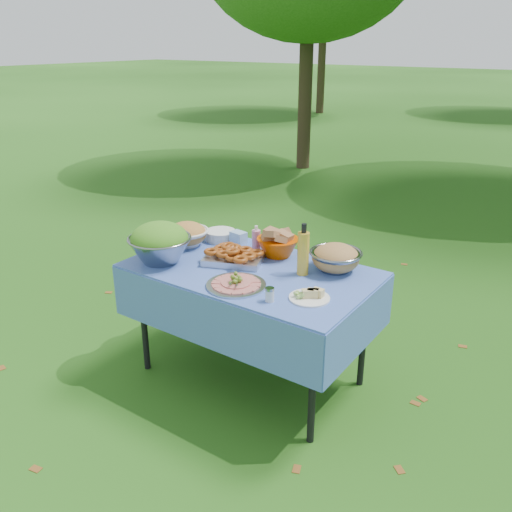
{
  "coord_description": "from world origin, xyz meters",
  "views": [
    {
      "loc": [
        1.72,
        -2.44,
        2.05
      ],
      "look_at": [
        0.04,
        0.0,
        0.85
      ],
      "focal_mm": 38.0,
      "sensor_mm": 36.0,
      "label": 1
    }
  ],
  "objects_px": {
    "charcuterie_platter": "(236,280)",
    "oil_bottle": "(303,249)",
    "picnic_table": "(251,324)",
    "salad_bowl": "(160,242)",
    "plate_stack": "(221,235)",
    "pasta_bowl_steel": "(336,257)",
    "bread_bowl": "(278,242)"
  },
  "relations": [
    {
      "from": "salad_bowl",
      "to": "plate_stack",
      "type": "height_order",
      "value": "salad_bowl"
    },
    {
      "from": "bread_bowl",
      "to": "pasta_bowl_steel",
      "type": "height_order",
      "value": "bread_bowl"
    },
    {
      "from": "oil_bottle",
      "to": "charcuterie_platter",
      "type": "bearing_deg",
      "value": -121.86
    },
    {
      "from": "salad_bowl",
      "to": "plate_stack",
      "type": "xyz_separation_m",
      "value": [
        0.06,
        0.52,
        -0.09
      ]
    },
    {
      "from": "bread_bowl",
      "to": "oil_bottle",
      "type": "distance_m",
      "value": 0.33
    },
    {
      "from": "picnic_table",
      "to": "charcuterie_platter",
      "type": "relative_size",
      "value": 4.33
    },
    {
      "from": "bread_bowl",
      "to": "charcuterie_platter",
      "type": "bearing_deg",
      "value": -83.81
    },
    {
      "from": "salad_bowl",
      "to": "charcuterie_platter",
      "type": "distance_m",
      "value": 0.6
    },
    {
      "from": "plate_stack",
      "to": "charcuterie_platter",
      "type": "relative_size",
      "value": 0.61
    },
    {
      "from": "charcuterie_platter",
      "to": "oil_bottle",
      "type": "relative_size",
      "value": 1.09
    },
    {
      "from": "bread_bowl",
      "to": "charcuterie_platter",
      "type": "distance_m",
      "value": 0.52
    },
    {
      "from": "plate_stack",
      "to": "charcuterie_platter",
      "type": "bearing_deg",
      "value": -45.3
    },
    {
      "from": "picnic_table",
      "to": "oil_bottle",
      "type": "distance_m",
      "value": 0.62
    },
    {
      "from": "picnic_table",
      "to": "bread_bowl",
      "type": "xyz_separation_m",
      "value": [
        0.02,
        0.27,
        0.47
      ]
    },
    {
      "from": "salad_bowl",
      "to": "bread_bowl",
      "type": "xyz_separation_m",
      "value": [
        0.54,
        0.5,
        -0.04
      ]
    },
    {
      "from": "picnic_table",
      "to": "oil_bottle",
      "type": "relative_size",
      "value": 4.71
    },
    {
      "from": "pasta_bowl_steel",
      "to": "oil_bottle",
      "type": "bearing_deg",
      "value": -129.64
    },
    {
      "from": "picnic_table",
      "to": "salad_bowl",
      "type": "relative_size",
      "value": 3.79
    },
    {
      "from": "picnic_table",
      "to": "salad_bowl",
      "type": "xyz_separation_m",
      "value": [
        -0.52,
        -0.23,
        0.51
      ]
    },
    {
      "from": "pasta_bowl_steel",
      "to": "bread_bowl",
      "type": "bearing_deg",
      "value": 179.43
    },
    {
      "from": "charcuterie_platter",
      "to": "oil_bottle",
      "type": "height_order",
      "value": "oil_bottle"
    },
    {
      "from": "bread_bowl",
      "to": "picnic_table",
      "type": "bearing_deg",
      "value": -93.87
    },
    {
      "from": "pasta_bowl_steel",
      "to": "charcuterie_platter",
      "type": "xyz_separation_m",
      "value": [
        -0.35,
        -0.51,
        -0.04
      ]
    },
    {
      "from": "picnic_table",
      "to": "oil_bottle",
      "type": "bearing_deg",
      "value": 20.08
    },
    {
      "from": "salad_bowl",
      "to": "plate_stack",
      "type": "distance_m",
      "value": 0.53
    },
    {
      "from": "pasta_bowl_steel",
      "to": "oil_bottle",
      "type": "xyz_separation_m",
      "value": [
        -0.13,
        -0.16,
        0.07
      ]
    },
    {
      "from": "plate_stack",
      "to": "charcuterie_platter",
      "type": "height_order",
      "value": "charcuterie_platter"
    },
    {
      "from": "salad_bowl",
      "to": "oil_bottle",
      "type": "height_order",
      "value": "oil_bottle"
    },
    {
      "from": "picnic_table",
      "to": "salad_bowl",
      "type": "height_order",
      "value": "salad_bowl"
    },
    {
      "from": "picnic_table",
      "to": "charcuterie_platter",
      "type": "distance_m",
      "value": 0.49
    },
    {
      "from": "picnic_table",
      "to": "oil_bottle",
      "type": "xyz_separation_m",
      "value": [
        0.3,
        0.11,
        0.54
      ]
    },
    {
      "from": "picnic_table",
      "to": "pasta_bowl_steel",
      "type": "relative_size",
      "value": 4.76
    }
  ]
}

